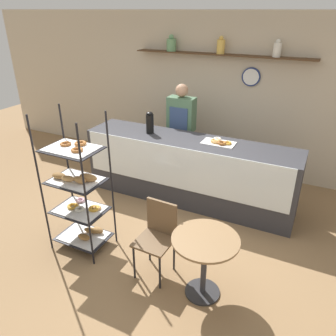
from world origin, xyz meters
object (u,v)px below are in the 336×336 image
object	(u,v)px
pastry_rack	(79,194)
donut_tray_counter	(219,142)
person_worker	(181,130)
coffee_carafe	(150,123)
cafe_table	(205,253)
cafe_chair	(158,232)

from	to	relation	value
pastry_rack	donut_tray_counter	world-z (taller)	pastry_rack
pastry_rack	person_worker	distance (m)	2.22
pastry_rack	person_worker	size ratio (longest dim) A/B	1.05
coffee_carafe	person_worker	bearing A→B (deg)	66.55
person_worker	cafe_table	bearing A→B (deg)	-60.71
cafe_table	coffee_carafe	size ratio (longest dim) A/B	2.12
person_worker	cafe_chair	distance (m)	2.31
person_worker	cafe_table	size ratio (longest dim) A/B	2.34
cafe_table	coffee_carafe	bearing A→B (deg)	132.30
cafe_table	coffee_carafe	world-z (taller)	coffee_carafe
person_worker	cafe_chair	world-z (taller)	person_worker
cafe_table	cafe_chair	world-z (taller)	cafe_chair
coffee_carafe	donut_tray_counter	xyz separation A→B (m)	(1.08, 0.06, -0.14)
pastry_rack	cafe_table	distance (m)	1.63
pastry_rack	coffee_carafe	world-z (taller)	pastry_rack
person_worker	donut_tray_counter	size ratio (longest dim) A/B	3.58
donut_tray_counter	cafe_table	bearing A→B (deg)	-75.24
person_worker	cafe_table	xyz separation A→B (m)	(1.28, -2.28, -0.37)
pastry_rack	person_worker	world-z (taller)	pastry_rack
cafe_chair	donut_tray_counter	bearing A→B (deg)	88.12
donut_tray_counter	coffee_carafe	bearing A→B (deg)	-176.95
cafe_chair	coffee_carafe	bearing A→B (deg)	123.53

